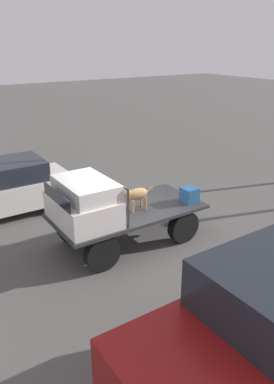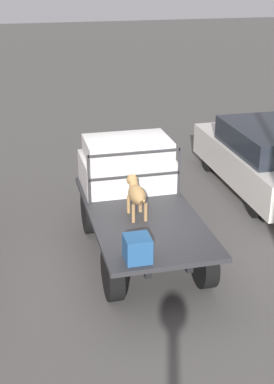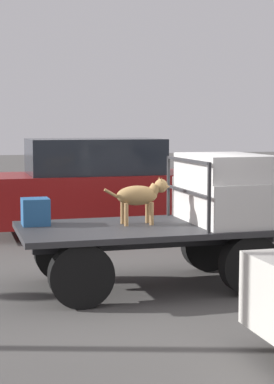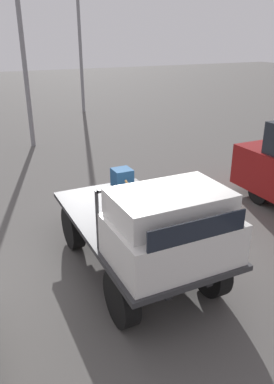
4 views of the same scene
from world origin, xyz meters
The scene contains 7 objects.
ground_plane centered at (0.00, 0.00, 0.00)m, with size 80.00×80.00×0.00m, color #514F4C.
flatbed_truck centered at (0.00, 0.00, 0.62)m, with size 3.74×1.84×0.89m.
truck_cab centered at (1.18, 0.00, 1.36)m, with size 1.23×1.72×0.99m.
truck_headboard centered at (0.53, 0.00, 1.50)m, with size 0.04×1.72×0.93m.
dog centered at (-0.11, 0.13, 1.31)m, with size 0.98×0.28×0.68m.
cargo_crate centered at (-1.58, 0.46, 1.08)m, with size 0.38×0.38×0.38m.
light_pole_far centered at (-14.21, 3.74, 3.98)m, with size 0.44×0.44×6.11m.
Camera 4 is at (5.08, -2.41, 3.83)m, focal length 35.00 mm.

